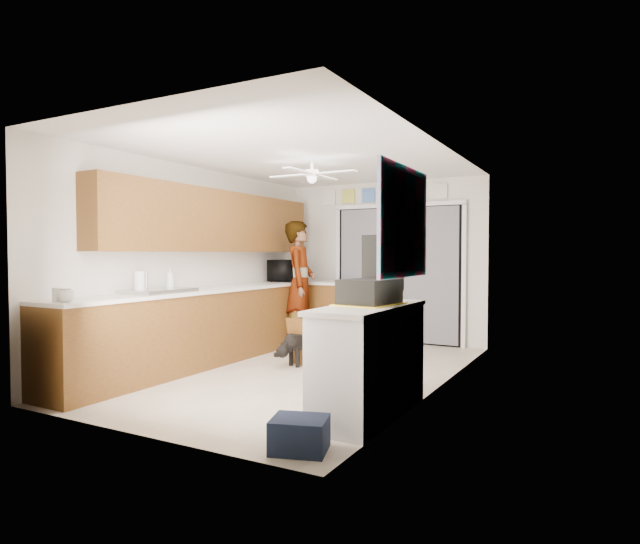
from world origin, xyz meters
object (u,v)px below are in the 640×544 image
at_px(cup, 67,296).
at_px(man, 300,284).
at_px(soap_bottle, 170,279).
at_px(cardboard_box, 299,436).
at_px(microwave, 287,271).
at_px(dog, 304,347).
at_px(paper_towel_roll, 139,282).
at_px(navy_crate, 299,435).
at_px(suitcase, 370,292).

xyz_separation_m(cup, man, (0.25, 3.68, -0.07)).
distance_m(soap_bottle, cardboard_box, 3.23).
bearing_deg(microwave, dog, -150.91).
distance_m(microwave, cardboard_box, 4.82).
bearing_deg(paper_towel_roll, cardboard_box, -21.48).
relative_size(soap_bottle, navy_crate, 0.73).
bearing_deg(suitcase, paper_towel_roll, -172.89).
height_order(microwave, man, man).
bearing_deg(cardboard_box, suitcase, 86.24).
bearing_deg(cup, man, 86.15).
distance_m(microwave, suitcase, 3.91).
distance_m(man, dog, 1.52).
xyz_separation_m(suitcase, navy_crate, (-0.07, -1.06, -0.93)).
distance_m(cup, paper_towel_roll, 1.14).
distance_m(microwave, dog, 2.05).
bearing_deg(paper_towel_roll, dog, 48.95).
bearing_deg(soap_bottle, cardboard_box, -29.52).
bearing_deg(cardboard_box, paper_towel_roll, 158.52).
bearing_deg(soap_bottle, microwave, 87.46).
relative_size(microwave, navy_crate, 1.60).
height_order(microwave, cup, microwave).
relative_size(navy_crate, man, 0.21).
bearing_deg(dog, cup, -86.55).
bearing_deg(cardboard_box, soap_bottle, 150.48).
height_order(cardboard_box, man, man).
height_order(paper_towel_roll, suitcase, paper_towel_roll).
xyz_separation_m(microwave, cardboard_box, (2.57, -3.95, -1.00)).
bearing_deg(paper_towel_roll, man, 78.34).
xyz_separation_m(microwave, dog, (1.14, -1.45, -0.89)).
xyz_separation_m(cardboard_box, navy_crate, (0.00, 0.00, 0.01)).
bearing_deg(man, dog, -168.20).
bearing_deg(navy_crate, soap_bottle, 150.48).
relative_size(navy_crate, dog, 0.68).
bearing_deg(cup, cardboard_box, 1.19).
height_order(man, dog, man).
distance_m(cardboard_box, man, 4.30).
relative_size(cup, cardboard_box, 0.41).
bearing_deg(microwave, navy_crate, -156.16).
distance_m(suitcase, cardboard_box, 1.42).
relative_size(cup, man, 0.08).
height_order(paper_towel_roll, cardboard_box, paper_towel_roll).
distance_m(microwave, navy_crate, 4.81).
height_order(cup, suitcase, suitcase).
relative_size(man, dog, 3.28).
bearing_deg(man, soap_bottle, 145.14).
xyz_separation_m(soap_bottle, man, (0.53, 2.11, -0.15)).
relative_size(suitcase, navy_crate, 1.32).
xyz_separation_m(cardboard_box, dog, (-1.42, 2.50, 0.12)).
relative_size(suitcase, dog, 0.90).
xyz_separation_m(microwave, suitcase, (2.64, -2.88, -0.06)).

